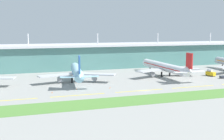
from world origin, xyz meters
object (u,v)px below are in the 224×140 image
at_px(airliner_far_middle, 165,67).
at_px(safety_cone_right_wingtip, 76,89).
at_px(airliner_near_middle, 77,72).
at_px(safety_cone_nose_front, 110,88).
at_px(fuel_truck, 210,73).
at_px(pushback_tug, 223,77).
at_px(safety_cone_left_wingtip, 52,92).

bearing_deg(airliner_far_middle, safety_cone_right_wingtip, -159.81).
relative_size(airliner_near_middle, safety_cone_nose_front, 84.98).
relative_size(fuel_truck, safety_cone_nose_front, 10.82).
distance_m(fuel_truck, safety_cone_right_wingtip, 101.40).
bearing_deg(safety_cone_nose_front, airliner_near_middle, 118.47).
bearing_deg(pushback_tug, fuel_truck, 98.96).
height_order(safety_cone_left_wingtip, safety_cone_nose_front, same).
relative_size(airliner_far_middle, pushback_tug, 14.50).
relative_size(fuel_truck, safety_cone_right_wingtip, 10.82).
bearing_deg(fuel_truck, safety_cone_right_wingtip, -171.08).
height_order(airliner_far_middle, safety_cone_left_wingtip, airliner_far_middle).
height_order(fuel_truck, safety_cone_left_wingtip, fuel_truck).
height_order(airliner_far_middle, pushback_tug, airliner_far_middle).
bearing_deg(safety_cone_right_wingtip, airliner_near_middle, 77.40).
height_order(fuel_truck, safety_cone_nose_front, fuel_truck).
height_order(airliner_far_middle, safety_cone_nose_front, airliner_far_middle).
distance_m(airliner_near_middle, safety_cone_left_wingtip, 33.89).
distance_m(airliner_near_middle, safety_cone_nose_front, 29.31).
height_order(airliner_near_middle, safety_cone_right_wingtip, airliner_near_middle).
relative_size(pushback_tug, safety_cone_right_wingtip, 6.88).
relative_size(airliner_near_middle, fuel_truck, 7.86).
bearing_deg(airliner_near_middle, fuel_truck, -4.15).
height_order(airliner_far_middle, safety_cone_right_wingtip, airliner_far_middle).
bearing_deg(safety_cone_left_wingtip, airliner_near_middle, 55.17).
height_order(airliner_near_middle, safety_cone_left_wingtip, airliner_near_middle).
bearing_deg(pushback_tug, safety_cone_nose_front, -175.15).
distance_m(airliner_far_middle, safety_cone_right_wingtip, 73.54).
bearing_deg(airliner_near_middle, safety_cone_left_wingtip, -124.83).
bearing_deg(safety_cone_nose_front, pushback_tug, 4.85).
bearing_deg(airliner_far_middle, safety_cone_nose_front, -150.88).
relative_size(airliner_near_middle, pushback_tug, 12.35).
distance_m(airliner_far_middle, safety_cone_nose_front, 57.63).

